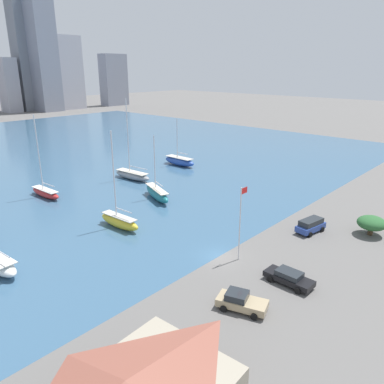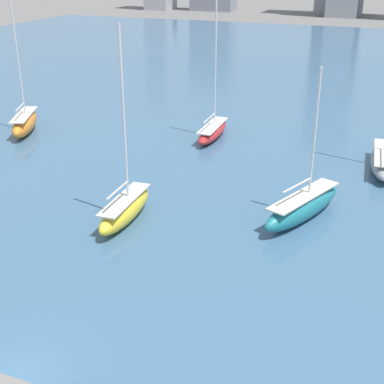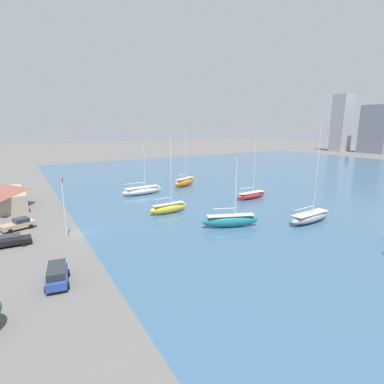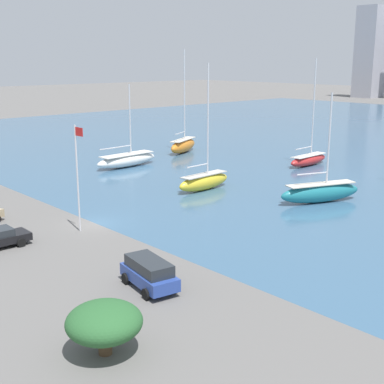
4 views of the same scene
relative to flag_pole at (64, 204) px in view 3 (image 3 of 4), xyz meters
name	(u,v)px [view 3 (image 3 of 4)]	position (x,y,z in m)	size (l,w,h in m)	color
ground_plane	(81,233)	(-1.03, 2.16, -4.97)	(500.00, 500.00, 0.00)	#605E5B
harbor_water	(356,186)	(-1.03, 72.16, -4.97)	(180.00, 140.00, 0.00)	#385B7A
flag_pole	(64,204)	(0.00, 0.00, 0.00)	(1.24, 0.14, 9.02)	silver
sailboat_orange	(185,182)	(-23.97, 32.74, -3.79)	(5.07, 8.09, 15.71)	orange
sailboat_yellow	(169,208)	(-3.80, 18.05, -3.94)	(2.14, 7.63, 13.80)	yellow
sailboat_teal	(231,220)	(8.08, 23.07, -3.91)	(4.97, 9.16, 11.03)	#1E757F
sailboat_white	(142,190)	(-20.51, 19.50, -4.03)	(3.16, 9.98, 11.00)	white
sailboat_gray	(310,217)	(12.96, 35.83, -4.03)	(3.04, 9.57, 16.15)	gray
sailboat_red	(251,195)	(-4.40, 38.45, -4.07)	(2.17, 8.03, 14.34)	#B72828
parked_pickup_tan	(19,224)	(-7.80, -5.79, -4.14)	(3.45, 5.12, 1.70)	tan
parked_suv_blue	(57,275)	(13.05, -2.81, -3.93)	(4.80, 2.78, 1.91)	#284293
parked_sedan_black	(9,240)	(-0.81, -7.01, -4.20)	(2.41, 5.23, 1.48)	black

